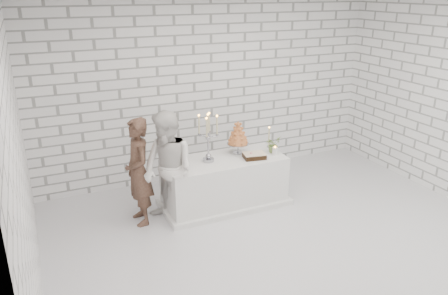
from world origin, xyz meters
TOP-DOWN VIEW (x-y plane):
  - ground at (0.00, 0.00)m, footprint 6.00×5.00m
  - ceiling at (0.00, 0.00)m, footprint 6.00×5.00m
  - wall_back at (0.00, 2.50)m, footprint 6.00×0.01m
  - wall_left at (-3.00, 0.00)m, footprint 0.01×5.00m
  - cake_table at (-0.33, 1.25)m, footprint 1.80×0.80m
  - groom at (-1.62, 1.26)m, footprint 0.39×0.57m
  - bride at (-1.25, 1.05)m, footprint 0.88×0.97m
  - candelabra at (-0.58, 1.26)m, footprint 0.36×0.36m
  - croquembouche at (-0.04, 1.38)m, footprint 0.40×0.40m
  - chocolate_cake at (0.09, 1.09)m, footprint 0.35×0.28m
  - pillar_candle at (0.44, 1.09)m, footprint 0.10×0.10m
  - extra_taper at (0.52, 1.42)m, footprint 0.07×0.07m
  - flowers at (0.47, 1.20)m, footprint 0.28×0.26m

SIDE VIEW (x-z plane):
  - ground at x=0.00m, z-range -0.01..0.01m
  - cake_table at x=-0.33m, z-range 0.00..0.75m
  - groom at x=-1.62m, z-range 0.00..1.53m
  - chocolate_cake at x=0.09m, z-range 0.75..0.83m
  - pillar_candle at x=0.44m, z-range 0.75..0.87m
  - bride at x=-1.25m, z-range 0.00..1.62m
  - flowers at x=0.47m, z-range 0.75..1.00m
  - extra_taper at x=0.52m, z-range 0.75..1.07m
  - croquembouche at x=-0.04m, z-range 0.75..1.27m
  - candelabra at x=-0.58m, z-range 0.75..1.48m
  - wall_back at x=0.00m, z-range 0.00..3.00m
  - wall_left at x=-3.00m, z-range 0.00..3.00m
  - ceiling at x=0.00m, z-range 3.00..3.00m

